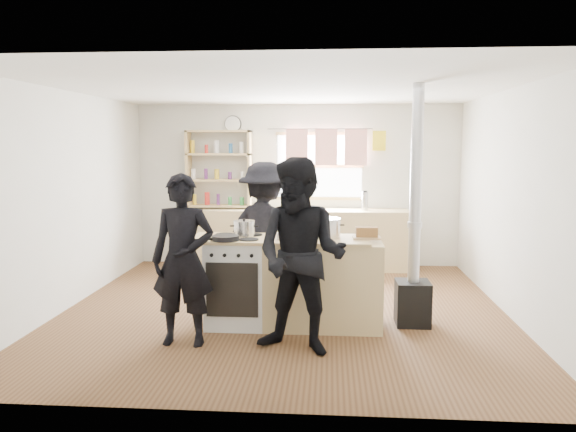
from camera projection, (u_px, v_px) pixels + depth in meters
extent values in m
cube|color=brown|center=(284.00, 310.00, 6.45)|extent=(5.00, 5.00, 0.01)
cube|color=tan|center=(296.00, 239.00, 8.59)|extent=(3.40, 0.55, 0.90)
cube|color=tan|center=(220.00, 206.00, 8.74)|extent=(1.00, 0.28, 0.03)
cube|color=tan|center=(219.00, 180.00, 8.69)|extent=(1.00, 0.28, 0.03)
cube|color=tan|center=(219.00, 154.00, 8.63)|extent=(1.00, 0.28, 0.03)
cube|color=tan|center=(218.00, 131.00, 8.59)|extent=(1.00, 0.28, 0.03)
cube|color=tan|center=(189.00, 169.00, 8.70)|extent=(0.04, 0.28, 1.20)
cube|color=tan|center=(250.00, 170.00, 8.63)|extent=(0.04, 0.28, 1.20)
cylinder|color=silver|center=(365.00, 201.00, 8.44)|extent=(0.10, 0.10, 0.27)
cube|color=white|center=(237.00, 282.00, 5.88)|extent=(0.60, 0.60, 0.90)
cube|color=#CFB57C|center=(323.00, 284.00, 5.82)|extent=(1.20, 0.60, 0.90)
cube|color=tan|center=(280.00, 239.00, 5.79)|extent=(1.84, 0.64, 0.03)
cylinder|color=black|center=(226.00, 238.00, 5.63)|extent=(0.37, 0.37, 0.05)
cylinder|color=#30591E|center=(226.00, 237.00, 5.63)|extent=(0.25, 0.25, 0.02)
cube|color=silver|center=(294.00, 235.00, 5.77)|extent=(0.32, 0.29, 0.07)
cube|color=brown|center=(294.00, 233.00, 5.77)|extent=(0.27, 0.25, 0.02)
cylinder|color=silver|center=(244.00, 229.00, 5.89)|extent=(0.22, 0.22, 0.15)
cylinder|color=silver|center=(244.00, 221.00, 5.88)|extent=(0.23, 0.23, 0.01)
sphere|color=black|center=(244.00, 220.00, 5.88)|extent=(0.03, 0.03, 0.03)
cylinder|color=silver|center=(326.00, 228.00, 5.80)|extent=(0.30, 0.30, 0.19)
cylinder|color=silver|center=(326.00, 219.00, 5.78)|extent=(0.30, 0.30, 0.01)
sphere|color=black|center=(326.00, 217.00, 5.78)|extent=(0.03, 0.03, 0.03)
cube|color=tan|center=(367.00, 238.00, 5.74)|extent=(0.28, 0.21, 0.02)
cube|color=olive|center=(367.00, 232.00, 5.73)|extent=(0.22, 0.12, 0.10)
cube|color=black|center=(413.00, 303.00, 5.90)|extent=(0.35, 0.35, 0.46)
cylinder|color=#ADADB2|center=(416.00, 184.00, 5.74)|extent=(0.12, 0.12, 2.04)
imported|color=black|center=(183.00, 260.00, 5.26)|extent=(0.59, 0.39, 1.63)
imported|color=black|center=(301.00, 257.00, 5.03)|extent=(1.03, 0.90, 1.78)
imported|color=black|center=(265.00, 233.00, 6.67)|extent=(1.25, 1.01, 1.68)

